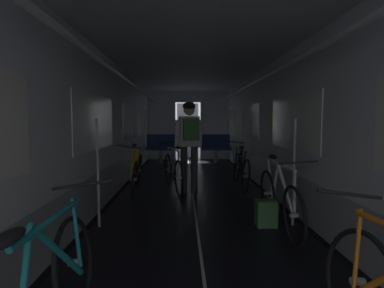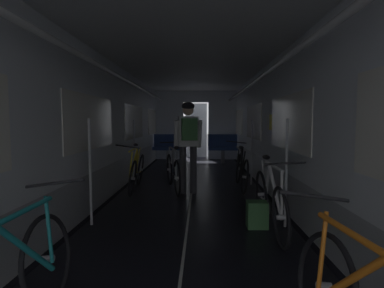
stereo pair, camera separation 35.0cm
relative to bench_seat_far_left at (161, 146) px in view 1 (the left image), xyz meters
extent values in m
cube|color=black|center=(-0.51, -4.82, -0.56)|extent=(0.08, 11.50, 0.01)
cube|color=black|center=(2.31, -4.82, -0.56)|extent=(0.08, 11.50, 0.01)
cube|color=beige|center=(0.90, -4.82, -0.56)|extent=(0.03, 11.27, 0.00)
cube|color=#9EA0A5|center=(-0.61, -4.82, -0.27)|extent=(0.12, 11.50, 0.60)
cube|color=silver|center=(-0.61, -4.82, 0.96)|extent=(0.12, 11.50, 1.85)
cube|color=white|center=(-0.54, -5.40, 0.78)|extent=(0.02, 1.90, 0.80)
cube|color=white|center=(-0.54, -2.52, 0.78)|extent=(0.02, 1.90, 0.80)
cube|color=white|center=(-0.54, 0.35, 0.78)|extent=(0.02, 1.90, 0.80)
cube|color=yellow|center=(-0.54, -4.58, 0.78)|extent=(0.01, 0.20, 0.28)
cylinder|color=white|center=(-0.27, -4.82, 1.53)|extent=(0.07, 11.04, 0.07)
cylinder|color=#B7BABF|center=(-0.37, -5.97, 0.13)|extent=(0.04, 0.04, 1.40)
cylinder|color=#B7BABF|center=(-0.37, -3.37, 0.13)|extent=(0.04, 0.04, 1.40)
cube|color=#9EA0A5|center=(2.41, -4.82, -0.27)|extent=(0.12, 11.50, 0.60)
cube|color=silver|center=(2.41, -4.82, 0.96)|extent=(0.12, 11.50, 1.85)
cube|color=white|center=(2.35, -5.40, 0.78)|extent=(0.02, 1.90, 0.80)
cube|color=white|center=(2.35, -2.52, 0.78)|extent=(0.02, 1.90, 0.80)
cube|color=white|center=(2.35, 0.35, 0.78)|extent=(0.02, 1.90, 0.80)
cube|color=yellow|center=(2.35, -4.32, 0.78)|extent=(0.01, 0.20, 0.28)
cylinder|color=white|center=(2.07, -4.82, 1.53)|extent=(0.07, 11.04, 0.07)
cylinder|color=#B7BABF|center=(2.17, -5.97, 0.13)|extent=(0.04, 0.04, 1.40)
cylinder|color=#B7BABF|center=(2.17, -3.37, 0.13)|extent=(0.04, 0.04, 1.40)
cube|color=silver|center=(-0.05, 0.99, 0.66)|extent=(1.00, 0.12, 2.45)
cube|color=silver|center=(1.85, 0.99, 0.66)|extent=(1.00, 0.12, 2.45)
cube|color=silver|center=(0.90, 0.99, 1.68)|extent=(0.90, 0.12, 0.40)
cube|color=#4C4F54|center=(0.90, 1.69, 0.46)|extent=(0.81, 0.04, 2.05)
cube|color=silver|center=(0.90, -4.82, 1.94)|extent=(3.14, 11.62, 0.12)
cylinder|color=gray|center=(0.00, -0.07, -0.35)|extent=(0.12, 0.12, 0.44)
cube|color=#2D4784|center=(0.00, -0.07, -0.08)|extent=(0.96, 0.44, 0.10)
cube|color=#2D4784|center=(0.00, 0.12, 0.17)|extent=(0.96, 0.08, 0.40)
torus|color=gray|center=(-0.43, 0.15, 0.37)|extent=(0.14, 0.14, 0.02)
cylinder|color=gray|center=(1.80, -0.07, -0.35)|extent=(0.12, 0.12, 0.44)
cube|color=#2D4784|center=(1.80, -0.07, -0.08)|extent=(0.96, 0.44, 0.10)
cube|color=#2D4784|center=(1.80, 0.12, 0.17)|extent=(0.96, 0.08, 0.40)
torus|color=gray|center=(1.37, 0.15, 0.37)|extent=(0.14, 0.14, 0.02)
torus|color=black|center=(1.90, -4.28, -0.23)|extent=(0.12, 0.67, 0.67)
cylinder|color=#B2B2B7|center=(1.90, -4.28, -0.23)|extent=(0.10, 0.05, 0.06)
torus|color=black|center=(1.92, -3.26, -0.23)|extent=(0.12, 0.67, 0.67)
cylinder|color=#B2B2B7|center=(1.92, -3.26, -0.23)|extent=(0.10, 0.05, 0.06)
cylinder|color=black|center=(1.89, -3.57, -0.02)|extent=(0.09, 0.54, 0.56)
cylinder|color=black|center=(1.88, -3.98, -0.02)|extent=(0.10, 0.34, 0.55)
cylinder|color=black|center=(1.86, -3.73, 0.25)|extent=(0.05, 0.82, 0.04)
cylinder|color=black|center=(1.87, -4.21, 0.01)|extent=(0.08, 0.16, 0.49)
cylinder|color=black|center=(1.90, -4.05, -0.26)|extent=(0.04, 0.45, 0.07)
cylinder|color=black|center=(1.89, -3.29, 0.01)|extent=(0.08, 0.09, 0.49)
cylinder|color=black|center=(1.91, -3.83, -0.28)|extent=(0.03, 0.17, 0.17)
ellipsoid|color=black|center=(1.84, -4.16, 0.31)|extent=(0.10, 0.24, 0.07)
cylinder|color=black|center=(1.85, -3.27, 0.35)|extent=(0.44, 0.03, 0.07)
torus|color=black|center=(-0.22, -3.46, -0.24)|extent=(0.17, 0.68, 0.67)
cylinder|color=#B2B2B7|center=(-0.22, -3.46, -0.24)|extent=(0.10, 0.06, 0.06)
torus|color=black|center=(-0.16, -4.48, -0.24)|extent=(0.17, 0.68, 0.67)
cylinder|color=#B2B2B7|center=(-0.16, -4.48, -0.24)|extent=(0.10, 0.06, 0.06)
cylinder|color=yellow|center=(-0.21, -4.17, -0.02)|extent=(0.09, 0.54, 0.56)
cylinder|color=yellow|center=(-0.23, -3.76, -0.02)|extent=(0.13, 0.34, 0.55)
cylinder|color=yellow|center=(-0.25, -4.01, 0.24)|extent=(0.09, 0.82, 0.04)
cylinder|color=yellow|center=(-0.25, -3.53, 0.00)|extent=(0.08, 0.17, 0.49)
cylinder|color=yellow|center=(-0.20, -3.69, -0.26)|extent=(0.06, 0.45, 0.07)
cylinder|color=yellow|center=(-0.19, -4.45, 0.00)|extent=(0.10, 0.09, 0.49)
cylinder|color=black|center=(-0.19, -3.91, -0.28)|extent=(0.05, 0.17, 0.17)
ellipsoid|color=black|center=(-0.29, -3.59, 0.30)|extent=(0.11, 0.25, 0.07)
cylinder|color=black|center=(-0.24, -4.47, 0.34)|extent=(0.44, 0.05, 0.08)
torus|color=black|center=(1.94, -5.61, -0.23)|extent=(0.08, 0.67, 0.67)
cylinder|color=#B2B2B7|center=(1.94, -5.61, -0.23)|extent=(0.09, 0.05, 0.06)
torus|color=black|center=(1.94, -6.63, -0.23)|extent=(0.08, 0.67, 0.67)
cylinder|color=#B2B2B7|center=(1.94, -6.63, -0.23)|extent=(0.09, 0.05, 0.06)
cylinder|color=silver|center=(1.95, -6.31, -0.01)|extent=(0.07, 0.54, 0.56)
cylinder|color=silver|center=(1.95, -5.90, -0.01)|extent=(0.07, 0.34, 0.55)
cylinder|color=silver|center=(1.97, -6.16, 0.25)|extent=(0.04, 0.82, 0.04)
cylinder|color=silver|center=(1.95, -5.68, 0.01)|extent=(0.05, 0.16, 0.49)
cylinder|color=silver|center=(1.94, -5.83, -0.26)|extent=(0.03, 0.45, 0.07)
cylinder|color=silver|center=(1.95, -6.60, 0.01)|extent=(0.06, 0.09, 0.49)
cylinder|color=black|center=(1.93, -6.06, -0.28)|extent=(0.02, 0.17, 0.17)
ellipsoid|color=black|center=(1.97, -5.73, 0.31)|extent=(0.09, 0.24, 0.07)
cylinder|color=black|center=(1.97, -6.62, 0.35)|extent=(0.44, 0.02, 0.05)
torus|color=black|center=(1.85, -7.97, -0.24)|extent=(0.20, 0.68, 0.67)
cylinder|color=#B2B2B7|center=(1.85, -7.97, -0.24)|extent=(0.10, 0.06, 0.06)
cylinder|color=orange|center=(1.82, -8.01, 0.00)|extent=(0.09, 0.10, 0.49)
cylinder|color=black|center=(1.77, -7.99, 0.34)|extent=(0.44, 0.07, 0.09)
torus|color=black|center=(-0.07, -7.66, -0.24)|extent=(0.14, 0.67, 0.67)
cylinder|color=#B2B2B7|center=(-0.07, -7.66, -0.24)|extent=(0.10, 0.05, 0.06)
cylinder|color=teal|center=(-0.05, -7.97, -0.02)|extent=(0.12, 0.54, 0.56)
cylinder|color=teal|center=(-0.02, -8.13, 0.24)|extent=(0.05, 0.82, 0.04)
cylinder|color=teal|center=(-0.04, -7.69, 0.00)|extent=(0.09, 0.09, 0.49)
ellipsoid|color=black|center=(-0.02, -8.56, 0.30)|extent=(0.10, 0.24, 0.07)
cylinder|color=black|center=(0.00, -7.67, 0.34)|extent=(0.44, 0.03, 0.08)
cylinder|color=#2D2D33|center=(0.74, -4.21, -0.12)|extent=(0.13, 0.13, 0.90)
cylinder|color=#2D2D33|center=(0.94, -4.17, -0.12)|extent=(0.13, 0.13, 0.90)
cube|color=silver|center=(0.84, -4.19, 0.61)|extent=(0.39, 0.28, 0.56)
cylinder|color=silver|center=(0.62, -4.21, 0.56)|extent=(0.12, 0.21, 0.53)
cylinder|color=silver|center=(1.05, -4.13, 0.56)|extent=(0.12, 0.21, 0.53)
sphere|color=beige|center=(0.84, -4.19, 1.01)|extent=(0.21, 0.21, 0.21)
ellipsoid|color=black|center=(0.84, -4.19, 1.08)|extent=(0.29, 0.32, 0.16)
cube|color=#3D703D|center=(0.87, -4.35, 0.65)|extent=(0.30, 0.21, 0.40)
torus|color=black|center=(0.65, -4.43, -0.23)|extent=(0.21, 0.66, 0.67)
cylinder|color=#B2B2B7|center=(0.65, -4.43, -0.23)|extent=(0.10, 0.07, 0.05)
torus|color=black|center=(0.40, -3.44, -0.23)|extent=(0.21, 0.66, 0.67)
cylinder|color=#B2B2B7|center=(0.40, -3.44, -0.23)|extent=(0.10, 0.07, 0.05)
cylinder|color=#ADAFB5|center=(0.48, -3.75, -0.01)|extent=(0.16, 0.54, 0.56)
cylinder|color=#ADAFB5|center=(0.58, -4.14, -0.01)|extent=(0.13, 0.34, 0.55)
cylinder|color=#ADAFB5|center=(0.53, -3.89, 0.25)|extent=(0.23, 0.80, 0.03)
cylinder|color=#ADAFB5|center=(0.63, -4.36, 0.01)|extent=(0.05, 0.17, 0.49)
cylinder|color=#ADAFB5|center=(0.59, -4.21, -0.26)|extent=(0.13, 0.44, 0.07)
cylinder|color=#ADAFB5|center=(0.42, -3.47, 0.01)|extent=(0.06, 0.09, 0.49)
cylinder|color=black|center=(0.54, -3.99, -0.28)|extent=(0.06, 0.17, 0.17)
ellipsoid|color=black|center=(0.63, -4.31, 0.31)|extent=(0.15, 0.25, 0.06)
cylinder|color=black|center=(0.42, -3.45, 0.35)|extent=(0.43, 0.13, 0.03)
cube|color=#3D703D|center=(1.80, -6.02, -0.40)|extent=(0.26, 0.20, 0.34)
camera|label=1|loc=(0.72, -9.80, 0.80)|focal=27.99mm
camera|label=2|loc=(1.07, -9.80, 0.80)|focal=27.99mm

